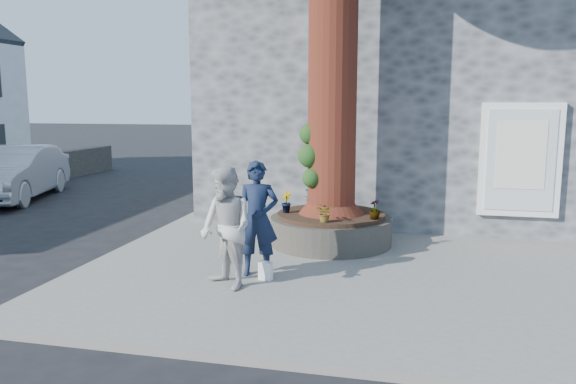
% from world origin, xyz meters
% --- Properties ---
extents(ground, '(120.00, 120.00, 0.00)m').
position_xyz_m(ground, '(0.00, 0.00, 0.00)').
color(ground, black).
rests_on(ground, ground).
extents(pavement, '(9.00, 8.00, 0.12)m').
position_xyz_m(pavement, '(1.50, 1.00, 0.06)').
color(pavement, slate).
rests_on(pavement, ground).
extents(yellow_line, '(0.10, 30.00, 0.01)m').
position_xyz_m(yellow_line, '(-3.05, 1.00, 0.00)').
color(yellow_line, yellow).
rests_on(yellow_line, ground).
extents(stone_shop, '(10.30, 8.30, 6.30)m').
position_xyz_m(stone_shop, '(2.50, 7.20, 3.16)').
color(stone_shop, '#46484B').
rests_on(stone_shop, ground).
extents(planter, '(2.30, 2.30, 0.60)m').
position_xyz_m(planter, '(0.80, 2.00, 0.41)').
color(planter, black).
rests_on(planter, pavement).
extents(man, '(0.71, 0.53, 1.80)m').
position_xyz_m(man, '(-0.02, -0.20, 1.02)').
color(man, '#121C33').
rests_on(man, pavement).
extents(woman, '(1.10, 1.06, 1.78)m').
position_xyz_m(woman, '(-0.29, -0.89, 1.01)').
color(woman, '#B6B2AE').
rests_on(woman, pavement).
extents(shopping_bag, '(0.22, 0.15, 0.28)m').
position_xyz_m(shopping_bag, '(0.17, -0.42, 0.26)').
color(shopping_bag, white).
rests_on(shopping_bag, pavement).
extents(car_silver, '(2.93, 5.00, 1.56)m').
position_xyz_m(car_silver, '(-9.00, 5.52, 0.78)').
color(car_silver, '#A6A9AE').
rests_on(car_silver, ground).
extents(plant_a, '(0.22, 0.21, 0.35)m').
position_xyz_m(plant_a, '(0.21, 2.85, 0.90)').
color(plant_a, gray).
rests_on(plant_a, planter).
extents(plant_b, '(0.30, 0.30, 0.41)m').
position_xyz_m(plant_b, '(-0.05, 1.86, 0.92)').
color(plant_b, gray).
rests_on(plant_b, planter).
extents(plant_c, '(0.29, 0.29, 0.36)m').
position_xyz_m(plant_c, '(1.65, 1.62, 0.90)').
color(plant_c, gray).
rests_on(plant_c, planter).
extents(plant_d, '(0.40, 0.40, 0.33)m').
position_xyz_m(plant_d, '(0.83, 1.15, 0.89)').
color(plant_d, gray).
rests_on(plant_d, planter).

